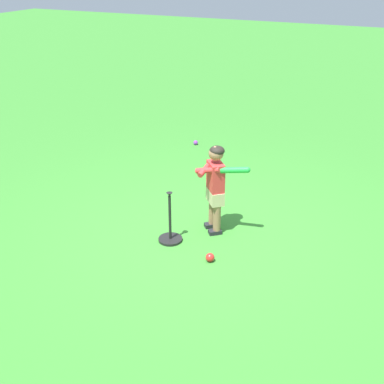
{
  "coord_description": "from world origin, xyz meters",
  "views": [
    {
      "loc": [
        -4.65,
        -2.04,
        3.03
      ],
      "look_at": [
        0.2,
        0.24,
        0.45
      ],
      "focal_mm": 46.63,
      "sensor_mm": 36.0,
      "label": 1
    }
  ],
  "objects_px": {
    "child_batter": "(216,181)",
    "play_ball_by_bucket": "(210,257)",
    "batting_tee": "(170,233)",
    "play_ball_far_left": "(196,143)"
  },
  "relations": [
    {
      "from": "child_batter",
      "to": "play_ball_by_bucket",
      "type": "height_order",
      "value": "child_batter"
    },
    {
      "from": "child_batter",
      "to": "batting_tee",
      "type": "bearing_deg",
      "value": 138.98
    },
    {
      "from": "play_ball_far_left",
      "to": "play_ball_by_bucket",
      "type": "relative_size",
      "value": 0.81
    },
    {
      "from": "child_batter",
      "to": "batting_tee",
      "type": "relative_size",
      "value": 1.74
    },
    {
      "from": "child_batter",
      "to": "play_ball_far_left",
      "type": "height_order",
      "value": "child_batter"
    },
    {
      "from": "play_ball_far_left",
      "to": "play_ball_by_bucket",
      "type": "height_order",
      "value": "play_ball_by_bucket"
    },
    {
      "from": "play_ball_far_left",
      "to": "batting_tee",
      "type": "bearing_deg",
      "value": -160.46
    },
    {
      "from": "child_batter",
      "to": "batting_tee",
      "type": "xyz_separation_m",
      "value": [
        -0.43,
        0.38,
        -0.55
      ]
    },
    {
      "from": "batting_tee",
      "to": "play_ball_far_left",
      "type": "bearing_deg",
      "value": 19.54
    },
    {
      "from": "play_ball_by_bucket",
      "to": "batting_tee",
      "type": "distance_m",
      "value": 0.63
    }
  ]
}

